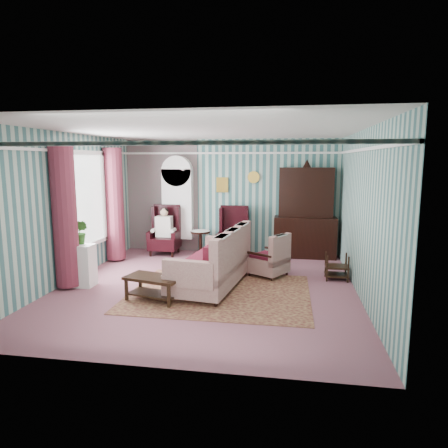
% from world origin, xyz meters
% --- Properties ---
extents(floor, '(6.00, 6.00, 0.00)m').
position_xyz_m(floor, '(0.00, 0.00, 0.00)').
color(floor, '#814B58').
rests_on(floor, ground).
extents(room_shell, '(5.53, 6.02, 2.91)m').
position_xyz_m(room_shell, '(-0.62, 0.18, 2.01)').
color(room_shell, '#386766').
rests_on(room_shell, ground).
extents(bookcase, '(0.80, 0.28, 2.24)m').
position_xyz_m(bookcase, '(-1.35, 2.84, 1.12)').
color(bookcase, white).
rests_on(bookcase, floor).
extents(dresser_hutch, '(1.50, 0.56, 2.36)m').
position_xyz_m(dresser_hutch, '(1.90, 2.72, 1.18)').
color(dresser_hutch, black).
rests_on(dresser_hutch, floor).
extents(wingback_left, '(0.76, 0.80, 1.25)m').
position_xyz_m(wingback_left, '(-1.60, 2.45, 0.62)').
color(wingback_left, black).
rests_on(wingback_left, floor).
extents(wingback_right, '(0.76, 0.80, 1.25)m').
position_xyz_m(wingback_right, '(0.15, 2.45, 0.62)').
color(wingback_right, black).
rests_on(wingback_right, floor).
extents(seated_woman, '(0.44, 0.40, 1.18)m').
position_xyz_m(seated_woman, '(-1.60, 2.45, 0.59)').
color(seated_woman, beige).
rests_on(seated_woman, floor).
extents(round_side_table, '(0.50, 0.50, 0.60)m').
position_xyz_m(round_side_table, '(-0.70, 2.60, 0.30)').
color(round_side_table, black).
rests_on(round_side_table, floor).
extents(nest_table, '(0.45, 0.38, 0.54)m').
position_xyz_m(nest_table, '(2.47, 0.90, 0.27)').
color(nest_table, black).
rests_on(nest_table, floor).
extents(plant_stand, '(0.55, 0.35, 0.80)m').
position_xyz_m(plant_stand, '(-2.40, -0.30, 0.40)').
color(plant_stand, silver).
rests_on(plant_stand, floor).
extents(rug, '(3.20, 2.60, 0.01)m').
position_xyz_m(rug, '(0.30, -0.30, 0.01)').
color(rug, '#471817').
rests_on(rug, floor).
extents(sofa, '(1.25, 2.38, 0.90)m').
position_xyz_m(sofa, '(0.07, 0.06, 0.45)').
color(sofa, '#C0AD94').
rests_on(sofa, floor).
extents(floral_armchair, '(1.08, 1.06, 1.08)m').
position_xyz_m(floral_armchair, '(1.10, 0.94, 0.54)').
color(floral_armchair, beige).
rests_on(floral_armchair, floor).
extents(coffee_table, '(1.05, 0.72, 0.42)m').
position_xyz_m(coffee_table, '(-0.74, -0.85, 0.21)').
color(coffee_table, black).
rests_on(coffee_table, floor).
extents(potted_plant_a, '(0.38, 0.33, 0.40)m').
position_xyz_m(potted_plant_a, '(-2.49, -0.44, 1.00)').
color(potted_plant_a, '#1A551B').
rests_on(potted_plant_a, plant_stand).
extents(potted_plant_b, '(0.29, 0.25, 0.46)m').
position_xyz_m(potted_plant_b, '(-2.36, -0.23, 1.03)').
color(potted_plant_b, '#25541A').
rests_on(potted_plant_b, plant_stand).
extents(potted_plant_c, '(0.24, 0.24, 0.35)m').
position_xyz_m(potted_plant_c, '(-2.48, -0.26, 0.98)').
color(potted_plant_c, '#1E571B').
rests_on(potted_plant_c, plant_stand).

